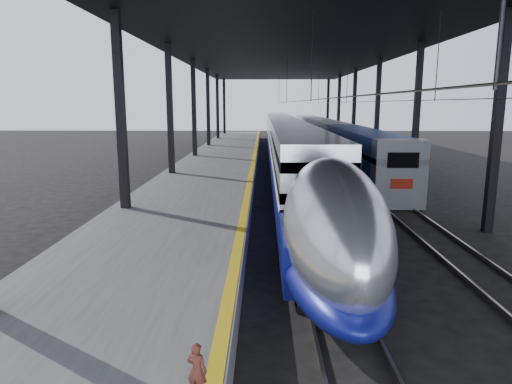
{
  "coord_description": "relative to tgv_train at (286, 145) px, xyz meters",
  "views": [
    {
      "loc": [
        0.08,
        -13.9,
        5.34
      ],
      "look_at": [
        -0.2,
        3.37,
        2.0
      ],
      "focal_mm": 32.0,
      "sensor_mm": 36.0,
      "label": 1
    }
  ],
  "objects": [
    {
      "name": "platform",
      "position": [
        -5.5,
        -5.81,
        -1.37
      ],
      "size": [
        6.0,
        80.0,
        1.0
      ],
      "primitive_type": "cube",
      "color": "#4C4C4F",
      "rests_on": "ground"
    },
    {
      "name": "second_train",
      "position": [
        5.0,
        10.15,
        -0.06
      ],
      "size": [
        2.61,
        56.05,
        3.59
      ],
      "color": "navy",
      "rests_on": "ground"
    },
    {
      "name": "child",
      "position": [
        -2.9,
        -33.58,
        -0.43
      ],
      "size": [
        0.37,
        0.29,
        0.89
      ],
      "primitive_type": "imported",
      "rotation": [
        0.0,
        0.0,
        2.87
      ],
      "color": "#472017",
      "rests_on": "platform"
    },
    {
      "name": "ground",
      "position": [
        -2.0,
        -25.81,
        -1.87
      ],
      "size": [
        160.0,
        160.0,
        0.0
      ],
      "primitive_type": "plane",
      "color": "black",
      "rests_on": "ground"
    },
    {
      "name": "tgv_train",
      "position": [
        0.0,
        0.0,
        0.0
      ],
      "size": [
        2.79,
        65.2,
        4.01
      ],
      "color": "silver",
      "rests_on": "ground"
    },
    {
      "name": "canopy",
      "position": [
        -0.1,
        -5.81,
        7.24
      ],
      "size": [
        18.0,
        75.0,
        9.47
      ],
      "color": "black",
      "rests_on": "ground"
    },
    {
      "name": "rails",
      "position": [
        2.5,
        -5.81,
        -1.79
      ],
      "size": [
        6.52,
        80.0,
        0.16
      ],
      "color": "slate",
      "rests_on": "ground"
    },
    {
      "name": "yellow_strip",
      "position": [
        -2.7,
        -5.81,
        -0.87
      ],
      "size": [
        0.3,
        80.0,
        0.01
      ],
      "primitive_type": "cube",
      "color": "gold",
      "rests_on": "platform"
    }
  ]
}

